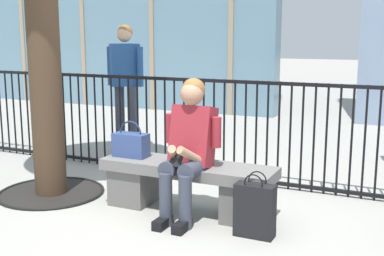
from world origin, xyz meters
The scene contains 7 objects.
ground_plane centered at (0.00, 0.00, 0.00)m, with size 60.00×60.00×0.00m, color #9E9B93.
stone_bench centered at (0.00, 0.00, 0.27)m, with size 1.60×0.44×0.45m.
seated_person_with_phone centered at (0.08, -0.13, 0.65)m, with size 0.52×0.66×1.21m.
handbag_on_bench centered at (-0.58, -0.01, 0.57)m, with size 0.33×0.16×0.34m.
shopping_bag centered at (0.73, -0.29, 0.22)m, with size 0.31×0.14×0.52m.
bystander_at_railing centered at (-1.79, 1.79, 1.00)m, with size 0.55×0.42×1.71m.
plaza_railing centered at (0.00, 1.04, 0.56)m, with size 7.59×0.04×1.11m.
Camera 1 is at (1.88, -3.87, 1.57)m, focal length 46.59 mm.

